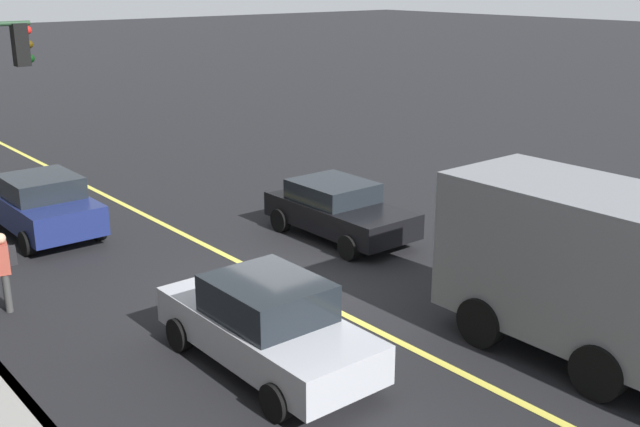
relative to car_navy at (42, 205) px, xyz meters
The scene contains 8 objects.
ground 7.31m from the car_navy, 158.15° to the right, with size 200.00×200.00×0.00m, color black.
curb_edge 7.51m from the car_navy, 154.44° to the left, with size 80.00×0.16×0.15m, color slate.
lane_stripe_center 7.31m from the car_navy, 158.15° to the right, with size 80.00×0.16×0.01m, color #D8CC4C.
car_navy is the anchor object (origin of this frame).
car_silver 9.22m from the car_navy, behind, with size 4.34×1.91×1.57m.
car_black 7.48m from the car_navy, 130.95° to the right, with size 4.03×1.97×1.40m.
truck_gray 13.80m from the car_navy, 159.38° to the right, with size 6.59×2.50×2.97m.
pedestrian_with_backpack 4.70m from the car_navy, 151.72° to the left, with size 0.42×0.42×1.59m.
Camera 1 is at (-11.91, 8.94, 6.29)m, focal length 42.72 mm.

